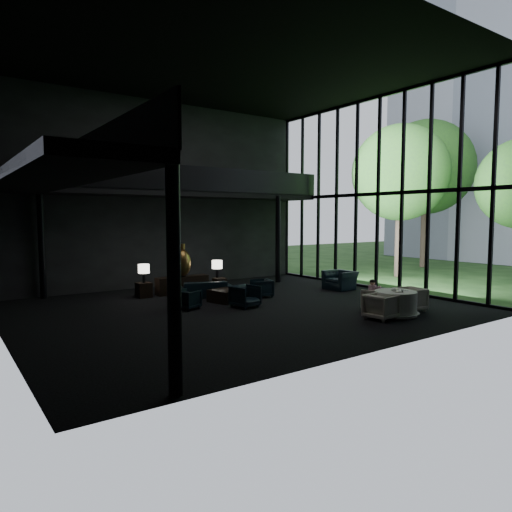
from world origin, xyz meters
TOP-DOWN VIEW (x-y plane):
  - floor at (0.00, 0.00)m, footprint 14.00×12.00m
  - ceiling at (0.00, 0.00)m, footprint 14.00×12.00m
  - wall_back at (0.00, 6.00)m, footprint 14.00×0.04m
  - wall_front at (0.00, -6.00)m, footprint 14.00×0.04m
  - curtain_wall at (6.95, 0.00)m, footprint 0.20×12.00m
  - mezzanine_left at (-6.00, 0.00)m, footprint 2.00×12.00m
  - mezzanine_back at (1.00, 5.00)m, footprint 12.00×2.00m
  - railing_left at (-5.00, 0.00)m, footprint 0.06×12.00m
  - railing_back at (1.00, 4.00)m, footprint 12.00×0.06m
  - column_sw at (-5.00, -5.70)m, footprint 0.24×0.24m
  - column_nw at (-5.00, 5.70)m, footprint 0.24×0.24m
  - column_ne at (4.80, 4.00)m, footprint 0.24×0.24m
  - tree_near at (11.00, 2.00)m, footprint 4.80×4.80m
  - tree_far at (16.00, 4.00)m, footprint 5.60×5.60m
  - console at (-0.26, 3.71)m, footprint 2.14×0.49m
  - bronze_urn at (-0.26, 3.70)m, footprint 0.70×0.70m
  - side_table_left at (-1.86, 3.74)m, footprint 0.51×0.51m
  - table_lamp_left at (-1.86, 3.69)m, footprint 0.42×0.42m
  - side_table_right at (1.34, 3.50)m, footprint 0.46×0.46m
  - table_lamp_right at (1.34, 3.70)m, footprint 0.43×0.43m
  - sofa at (0.05, 2.46)m, footprint 2.25×1.25m
  - lounge_armchair_west at (-1.51, 0.78)m, footprint 0.79×0.82m
  - lounge_armchair_east at (1.85, 1.21)m, footprint 0.79×0.82m
  - lounge_armchair_south at (0.22, -0.08)m, footprint 0.98×0.94m
  - window_armchair at (5.62, 0.81)m, footprint 0.90×1.36m
  - coffee_table at (0.23, 1.18)m, footprint 1.20×1.20m
  - dining_table at (3.35, -3.79)m, footprint 1.45×1.45m
  - dining_chair_north at (3.47, -2.92)m, footprint 0.95×0.92m
  - dining_chair_east at (4.24, -3.65)m, footprint 0.96×1.00m
  - dining_chair_west at (2.51, -3.90)m, footprint 0.89×0.94m
  - child at (3.38, -2.83)m, footprint 0.26×0.26m
  - plate_a at (3.25, -3.93)m, footprint 0.31×0.31m
  - plate_b at (3.57, -3.58)m, footprint 0.26×0.26m
  - saucer at (3.67, -3.93)m, footprint 0.18×0.18m
  - coffee_cup at (3.53, -3.89)m, footprint 0.08×0.08m
  - cereal_bowl at (3.27, -3.76)m, footprint 0.18×0.18m
  - cream_pot at (3.32, -4.05)m, footprint 0.08×0.08m

SIDE VIEW (x-z plane):
  - floor at x=0.00m, z-range -0.01..0.01m
  - coffee_table at x=0.23m, z-range 0.00..0.44m
  - side_table_right at x=1.34m, z-range 0.00..0.51m
  - side_table_left at x=-1.86m, z-range 0.00..0.56m
  - lounge_armchair_west at x=-1.51m, z-range 0.00..0.65m
  - dining_table at x=3.35m, z-range -0.05..0.70m
  - console at x=-0.26m, z-range 0.00..0.68m
  - lounge_armchair_east at x=1.85m, z-range 0.00..0.71m
  - dining_chair_north at x=3.47m, z-range 0.00..0.79m
  - sofa at x=0.05m, z-range 0.00..0.85m
  - lounge_armchair_south at x=0.22m, z-range 0.00..0.87m
  - dining_chair_west at x=2.51m, z-range 0.00..0.89m
  - dining_chair_east at x=4.24m, z-range 0.00..0.91m
  - window_armchair at x=5.62m, z-range 0.00..1.17m
  - child at x=3.38m, z-range 0.45..1.00m
  - saucer at x=3.67m, z-range 0.75..0.76m
  - plate_a at x=3.25m, z-range 0.75..0.77m
  - plate_b at x=3.57m, z-range 0.75..0.77m
  - cream_pot at x=3.32m, z-range 0.75..0.82m
  - coffee_cup at x=3.53m, z-range 0.76..0.82m
  - cereal_bowl at x=3.27m, z-range 0.75..0.84m
  - table_lamp_right at x=1.34m, z-range 0.67..1.39m
  - table_lamp_left at x=-1.86m, z-range 0.72..1.42m
  - bronze_urn at x=-0.26m, z-range 0.59..1.89m
  - column_sw at x=-5.00m, z-range 0.00..4.00m
  - column_nw at x=-5.00m, z-range 0.00..4.00m
  - column_ne at x=4.80m, z-range 0.00..4.00m
  - wall_back at x=0.00m, z-range 0.00..8.00m
  - wall_front at x=0.00m, z-range 0.00..8.00m
  - curtain_wall at x=6.95m, z-range 0.00..8.00m
  - mezzanine_left at x=-6.00m, z-range 3.88..4.12m
  - mezzanine_back at x=1.00m, z-range 3.88..4.12m
  - railing_left at x=-5.00m, z-range 4.10..5.10m
  - railing_back at x=1.00m, z-range 4.10..5.10m
  - tree_near at x=11.00m, z-range 1.41..9.06m
  - tree_far at x=16.00m, z-range 1.59..10.39m
  - ceiling at x=0.00m, z-range 7.99..8.01m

